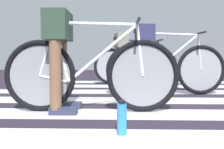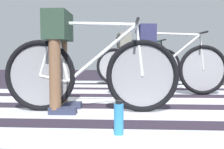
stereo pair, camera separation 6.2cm
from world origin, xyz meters
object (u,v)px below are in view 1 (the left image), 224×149
Objects in this scene: cyclist_2_of_3 at (145,50)px; water_bottle at (122,119)px; cyclist_1_of_3 at (59,47)px; bicycle_1_of_3 at (91,73)px; bicycle_3_of_3 at (136,65)px; bicycle_2_of_3 at (166,68)px; cyclist_3_of_3 at (121,51)px.

cyclist_2_of_3 is 4.03× the size of water_bottle.
cyclist_1_of_3 is 1.48m from cyclist_2_of_3.
bicycle_1_of_3 is 0.40m from cyclist_1_of_3.
cyclist_2_of_3 is at bearing 59.97° from bicycle_1_of_3.
cyclist_1_of_3 reaches higher than water_bottle.
bicycle_2_of_3 is at bearing -88.69° from bicycle_3_of_3.
cyclist_3_of_3 is at bearing 82.54° from bicycle_1_of_3.
cyclist_2_of_3 is 1.49m from cyclist_3_of_3.
water_bottle is (-0.32, -3.38, -0.27)m from bicycle_3_of_3.
bicycle_3_of_3 is at bearing 76.29° from bicycle_1_of_3.
bicycle_2_of_3 is at bearing -77.18° from cyclist_3_of_3.
cyclist_2_of_3 reaches higher than bicycle_1_of_3.
bicycle_2_of_3 is 1.75× the size of cyclist_2_of_3.
cyclist_3_of_3 is 3.36m from water_bottle.
bicycle_3_of_3 reaches higher than water_bottle.
cyclist_1_of_3 is at bearing -120.62° from bicycle_3_of_3.
cyclist_3_of_3 reaches higher than bicycle_3_of_3.
cyclist_2_of_3 is at bearing 79.80° from water_bottle.
cyclist_2_of_3 is (-0.31, -0.03, 0.25)m from bicycle_2_of_3.
cyclist_2_of_3 is at bearing 49.50° from cyclist_1_of_3.
cyclist_2_of_3 is at bearing -100.45° from bicycle_3_of_3.
bicycle_3_of_3 is (-0.33, 1.48, 0.00)m from bicycle_2_of_3.
cyclist_3_of_3 is at bearing -180.00° from bicycle_3_of_3.
cyclist_3_of_3 is (-0.32, 1.45, 0.01)m from cyclist_2_of_3.
cyclist_1_of_3 is 1.00× the size of cyclist_2_of_3.
cyclist_3_of_3 is at bearing 97.45° from cyclist_2_of_3.
cyclist_1_of_3 is at bearing 129.77° from water_bottle.
bicycle_1_of_3 is at bearing -0.00° from cyclist_1_of_3.
cyclist_2_of_3 reaches higher than bicycle_3_of_3.
bicycle_2_of_3 is at bearing 50.16° from bicycle_1_of_3.
bicycle_3_of_3 is at bearing 85.59° from cyclist_2_of_3.
cyclist_1_of_3 is 4.03× the size of water_bottle.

